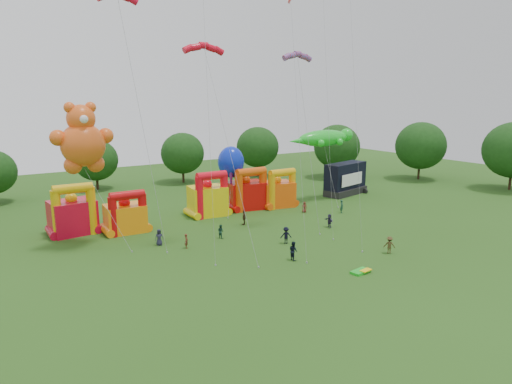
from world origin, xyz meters
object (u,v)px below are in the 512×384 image
spectator_4 (244,218)px  spectator_0 (159,237)px  teddy_bear_kite (95,175)px  bouncy_castle_2 (208,198)px  octopus_kite (230,180)px  gecko_kite (327,156)px  bouncy_castle_0 (73,214)px  stage_trailer (345,179)px

spectator_4 → spectator_0: bearing=-38.0°
spectator_0 → teddy_bear_kite: bearing=163.7°
bouncy_castle_2 → octopus_kite: bearing=8.5°
gecko_kite → octopus_kite: 16.24m
gecko_kite → octopus_kite: (-15.73, 2.83, -2.83)m
gecko_kite → spectator_0: gecko_kite is taller
teddy_bear_kite → octopus_kite: teddy_bear_kite is taller
bouncy_castle_0 → bouncy_castle_2: (17.74, -0.91, 0.01)m
teddy_bear_kite → bouncy_castle_2: bearing=20.1°
bouncy_castle_2 → teddy_bear_kite: teddy_bear_kite is taller
stage_trailer → teddy_bear_kite: (-42.40, -6.17, 5.53)m
stage_trailer → gecko_kite: gecko_kite is taller
bouncy_castle_2 → teddy_bear_kite: 18.34m
bouncy_castle_0 → gecko_kite: gecko_kite is taller
spectator_4 → bouncy_castle_2: bearing=-123.0°
bouncy_castle_0 → spectator_0: 12.16m
stage_trailer → gecko_kite: (-6.42, -2.45, 4.73)m
bouncy_castle_2 → stage_trailer: bouncy_castle_2 is taller
bouncy_castle_2 → gecko_kite: (19.61, -2.26, 4.91)m
spectator_0 → spectator_4: 12.50m
octopus_kite → spectator_4: 8.44m
gecko_kite → spectator_4: size_ratio=6.65×
teddy_bear_kite → gecko_kite: teddy_bear_kite is taller
spectator_0 → gecko_kite: bearing=22.1°
spectator_0 → spectator_4: size_ratio=0.98×
teddy_bear_kite → spectator_4: 19.50m
bouncy_castle_0 → bouncy_castle_2: bouncy_castle_2 is taller
spectator_0 → spectator_4: (12.33, 2.04, 0.02)m
bouncy_castle_0 → bouncy_castle_2: bearing=-3.0°
teddy_bear_kite → spectator_4: teddy_bear_kite is taller
spectator_4 → octopus_kite: bearing=-153.6°
stage_trailer → teddy_bear_kite: bearing=-171.7°
gecko_kite → spectator_4: bearing=-165.8°
bouncy_castle_2 → spectator_4: bouncy_castle_2 is taller
bouncy_castle_2 → spectator_0: size_ratio=3.44×
bouncy_castle_2 → octopus_kite: 4.43m
gecko_kite → spectator_4: (-17.87, -4.52, -6.39)m
spectator_4 → stage_trailer: bearing=148.6°
bouncy_castle_2 → octopus_kite: size_ratio=0.68×
bouncy_castle_0 → stage_trailer: 43.77m
bouncy_castle_2 → spectator_4: (1.73, -6.77, -1.49)m
teddy_bear_kite → stage_trailer: bearing=8.3°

